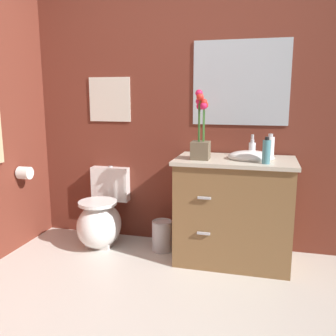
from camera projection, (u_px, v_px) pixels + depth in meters
wall_back at (218, 107)px, 3.20m from camera, size 4.62×0.05×2.50m
toilet at (101, 219)px, 3.35m from camera, size 0.38×0.59×0.69m
vanity_cabinet at (234, 209)px, 3.00m from camera, size 0.94×0.56×1.03m
flower_vase at (201, 135)px, 2.86m from camera, size 0.14×0.14×0.54m
soap_bottle at (270, 147)px, 2.94m from camera, size 0.07×0.07×0.19m
lotion_bottle at (266, 151)px, 2.69m from camera, size 0.06×0.06×0.20m
hand_wash_bottle at (252, 150)px, 2.91m from camera, size 0.05×0.05×0.15m
trash_bin at (162, 236)px, 3.24m from camera, size 0.18×0.18×0.27m
wall_poster at (110, 100)px, 3.40m from camera, size 0.40×0.01×0.40m
wall_mirror at (241, 83)px, 3.08m from camera, size 0.80×0.01×0.70m
toilet_paper_roll at (25, 173)px, 3.24m from camera, size 0.11×0.11×0.11m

